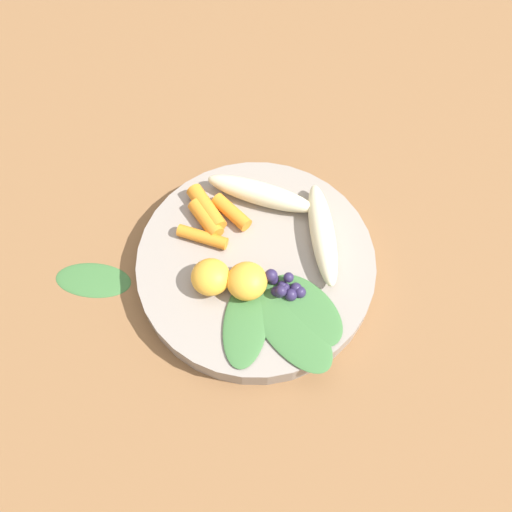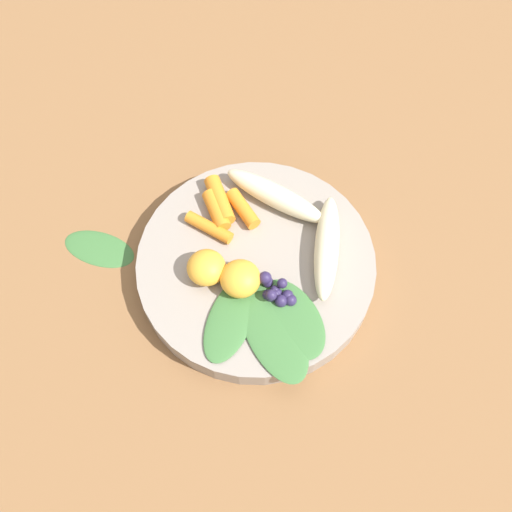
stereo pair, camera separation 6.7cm
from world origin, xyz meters
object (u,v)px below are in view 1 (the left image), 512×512
object	(u,v)px
banana_peeled_left	(261,194)
kale_leaf_stray	(93,279)
bowl	(256,266)
banana_peeled_right	(323,234)
orange_segment_near	(247,281)

from	to	relation	value
banana_peeled_left	kale_leaf_stray	distance (m)	0.22
bowl	kale_leaf_stray	size ratio (longest dim) A/B	3.05
banana_peeled_right	kale_leaf_stray	bearing A→B (deg)	92.45
banana_peeled_left	banana_peeled_right	xyz separation A→B (m)	(-0.06, -0.07, 0.00)
banana_peeled_right	orange_segment_near	size ratio (longest dim) A/B	2.96
banana_peeled_left	banana_peeled_right	distance (m)	0.09
bowl	banana_peeled_left	xyz separation A→B (m)	(0.08, -0.01, 0.03)
bowl	kale_leaf_stray	bearing A→B (deg)	88.51
orange_segment_near	kale_leaf_stray	size ratio (longest dim) A/B	0.50
banana_peeled_right	orange_segment_near	world-z (taller)	orange_segment_near
kale_leaf_stray	bowl	bearing A→B (deg)	-169.79
bowl	kale_leaf_stray	distance (m)	0.19
banana_peeled_left	orange_segment_near	xyz separation A→B (m)	(-0.11, 0.03, 0.00)
banana_peeled_left	kale_leaf_stray	world-z (taller)	banana_peeled_left
orange_segment_near	kale_leaf_stray	bearing A→B (deg)	77.91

